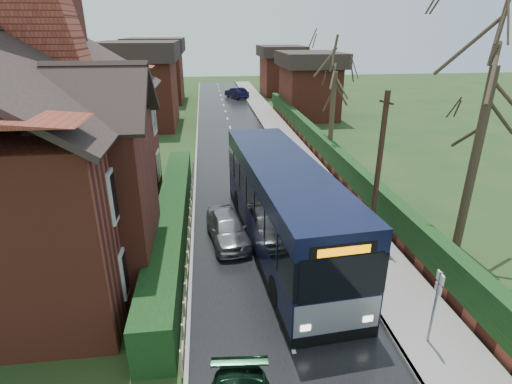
{
  "coord_description": "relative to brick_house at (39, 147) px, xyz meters",
  "views": [
    {
      "loc": [
        -2.2,
        -11.2,
        8.65
      ],
      "look_at": [
        -0.11,
        5.37,
        1.8
      ],
      "focal_mm": 28.0,
      "sensor_mm": 36.0,
      "label": 1
    }
  ],
  "objects": [
    {
      "name": "ground",
      "position": [
        8.73,
        -4.78,
        -4.38
      ],
      "size": [
        140.0,
        140.0,
        0.0
      ],
      "primitive_type": "plane",
      "color": "#30421C",
      "rests_on": "ground"
    },
    {
      "name": "road",
      "position": [
        8.73,
        5.22,
        -4.37
      ],
      "size": [
        6.0,
        100.0,
        0.02
      ],
      "primitive_type": "cube",
      "color": "black",
      "rests_on": "ground"
    },
    {
      "name": "pavement",
      "position": [
        12.98,
        5.22,
        -4.31
      ],
      "size": [
        2.5,
        100.0,
        0.14
      ],
      "primitive_type": "cube",
      "color": "slate",
      "rests_on": "ground"
    },
    {
      "name": "kerb_right",
      "position": [
        11.78,
        5.22,
        -4.31
      ],
      "size": [
        0.12,
        100.0,
        0.14
      ],
      "primitive_type": "cube",
      "color": "gray",
      "rests_on": "ground"
    },
    {
      "name": "kerb_left",
      "position": [
        5.68,
        5.22,
        -4.33
      ],
      "size": [
        0.12,
        100.0,
        0.1
      ],
      "primitive_type": "cube",
      "color": "gray",
      "rests_on": "ground"
    },
    {
      "name": "front_hedge",
      "position": [
        4.83,
        0.22,
        -3.58
      ],
      "size": [
        1.2,
        16.0,
        1.6
      ],
      "primitive_type": "cube",
      "color": "black",
      "rests_on": "ground"
    },
    {
      "name": "picket_fence",
      "position": [
        5.58,
        0.22,
        -3.93
      ],
      "size": [
        0.1,
        16.0,
        0.9
      ],
      "primitive_type": null,
      "color": "#9E856B",
      "rests_on": "ground"
    },
    {
      "name": "right_wall_hedge",
      "position": [
        14.53,
        5.22,
        -3.36
      ],
      "size": [
        0.6,
        50.0,
        1.8
      ],
      "color": "maroon",
      "rests_on": "ground"
    },
    {
      "name": "brick_house",
      "position": [
        0.0,
        0.0,
        0.0
      ],
      "size": [
        9.3,
        14.6,
        10.3
      ],
      "color": "maroon",
      "rests_on": "ground"
    },
    {
      "name": "bus",
      "position": [
        9.54,
        -1.15,
        -2.56
      ],
      "size": [
        3.72,
        12.26,
        3.67
      ],
      "rotation": [
        0.0,
        0.0,
        0.08
      ],
      "color": "black",
      "rests_on": "ground"
    },
    {
      "name": "car_silver",
      "position": [
        7.23,
        -0.5,
        -3.73
      ],
      "size": [
        2.02,
        3.94,
        1.28
      ],
      "primitive_type": "imported",
      "rotation": [
        0.0,
        0.0,
        0.14
      ],
      "color": "#A3A3A7",
      "rests_on": "ground"
    },
    {
      "name": "car_distant",
      "position": [
        10.73,
        38.28,
        -3.67
      ],
      "size": [
        3.12,
        4.53,
        1.41
      ],
      "primitive_type": "imported",
      "rotation": [
        0.0,
        0.0,
        3.56
      ],
      "color": "black",
      "rests_on": "ground"
    },
    {
      "name": "bus_stop_sign",
      "position": [
        12.71,
        -7.47,
        -2.72
      ],
      "size": [
        0.1,
        0.38,
        2.51
      ],
      "rotation": [
        0.0,
        0.0,
        -0.12
      ],
      "color": "slate",
      "rests_on": "ground"
    },
    {
      "name": "telegraph_pole",
      "position": [
        13.53,
        -1.08,
        -1.1
      ],
      "size": [
        0.24,
        0.83,
        6.46
      ],
      "rotation": [
        0.0,
        0.0,
        0.21
      ],
      "color": "black",
      "rests_on": "ground"
    },
    {
      "name": "tree_right_near",
      "position": [
        16.89,
        -2.27,
        3.57
      ],
      "size": [
        4.92,
        4.92,
        10.63
      ],
      "color": "#34281E",
      "rests_on": "ground"
    },
    {
      "name": "tree_right_far",
      "position": [
        14.73,
        9.24,
        2.19
      ],
      "size": [
        4.55,
        4.55,
        8.79
      ],
      "color": "#3C3123",
      "rests_on": "ground"
    },
    {
      "name": "tree_house_side",
      "position": [
        -1.01,
        5.22,
        2.41
      ],
      "size": [
        4.0,
        4.0,
        9.08
      ],
      "color": "#3C2D23",
      "rests_on": "ground"
    }
  ]
}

